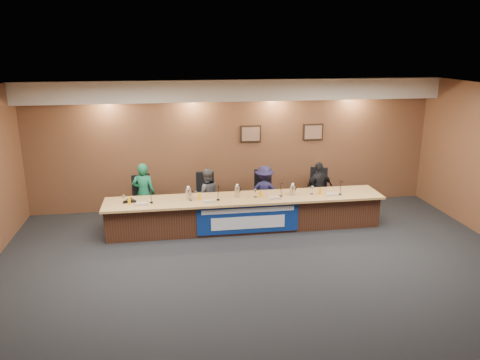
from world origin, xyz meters
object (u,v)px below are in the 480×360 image
object	(u,v)px
carafe_mid	(237,192)
dais_body	(245,214)
carafe_left	(188,194)
office_chair_c	(263,196)
office_chair_b	(206,199)
speakerphone	(130,201)
panelist_c	(264,191)
panelist_b	(207,194)
panelist_a	(144,193)
carafe_right	(292,190)
panelist_d	(319,188)
banner	(248,219)
office_chair_d	(317,193)
office_chair_a	(145,202)

from	to	relation	value
carafe_mid	dais_body	bearing A→B (deg)	1.85
carafe_left	carafe_mid	size ratio (longest dim) A/B	0.95
office_chair_c	carafe_left	world-z (taller)	carafe_left
office_chair_b	carafe_left	distance (m)	0.98
speakerphone	panelist_c	bearing A→B (deg)	12.47
panelist_b	office_chair_b	distance (m)	0.17
carafe_left	panelist_a	bearing A→B (deg)	145.41
office_chair_b	carafe_mid	distance (m)	1.09
panelist_a	carafe_right	world-z (taller)	panelist_a
panelist_d	panelist_b	bearing A→B (deg)	-14.70
panelist_a	carafe_mid	bearing A→B (deg)	171.01
office_chair_b	panelist_b	bearing A→B (deg)	-92.52
carafe_left	carafe_mid	distance (m)	1.06
banner	panelist_a	size ratio (longest dim) A/B	1.55
banner	office_chair_d	size ratio (longest dim) A/B	4.58
panelist_a	office_chair_b	bearing A→B (deg)	-165.87
panelist_a	panelist_c	bearing A→B (deg)	-169.86
office_chair_c	carafe_mid	distance (m)	1.18
dais_body	panelist_d	distance (m)	2.07
carafe_left	office_chair_b	bearing A→B (deg)	59.91
banner	carafe_left	xyz separation A→B (m)	(-1.24, 0.44, 0.49)
panelist_d	carafe_mid	distance (m)	2.23
carafe_mid	office_chair_d	bearing A→B (deg)	21.05
banner	carafe_mid	world-z (taller)	carafe_mid
panelist_c	office_chair_b	world-z (taller)	panelist_c
panelist_b	office_chair_b	bearing A→B (deg)	-93.11
panelist_b	office_chair_a	size ratio (longest dim) A/B	2.57
dais_body	office_chair_b	distance (m)	1.13
dais_body	panelist_b	world-z (taller)	panelist_b
panelist_d	speakerphone	size ratio (longest dim) A/B	4.00
panelist_d	speakerphone	world-z (taller)	panelist_d
carafe_mid	speakerphone	world-z (taller)	carafe_mid
panelist_a	banner	bearing A→B (deg)	163.43
office_chair_a	panelist_c	bearing A→B (deg)	-20.69
banner	office_chair_c	size ratio (longest dim) A/B	4.58
office_chair_a	carafe_left	size ratio (longest dim) A/B	2.04
office_chair_d	dais_body	bearing A→B (deg)	-133.80
panelist_d	office_chair_b	xyz separation A→B (m)	(-2.71, 0.10, -0.16)
office_chair_d	speakerphone	bearing A→B (deg)	-146.46
panelist_a	carafe_left	xyz separation A→B (m)	(0.99, -0.68, 0.16)
office_chair_c	panelist_a	bearing A→B (deg)	-171.28
panelist_a	office_chair_b	distance (m)	1.46
banner	office_chair_c	bearing A→B (deg)	64.48
dais_body	carafe_mid	xyz separation A→B (m)	(-0.18, -0.01, 0.52)
office_chair_c	dais_body	bearing A→B (deg)	-119.22
banner	office_chair_c	world-z (taller)	banner
carafe_mid	panelist_b	bearing A→B (deg)	130.68
dais_body	office_chair_a	size ratio (longest dim) A/B	12.50
banner	carafe_left	bearing A→B (deg)	160.46
panelist_c	carafe_right	xyz separation A→B (m)	(0.48, -0.75, 0.24)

